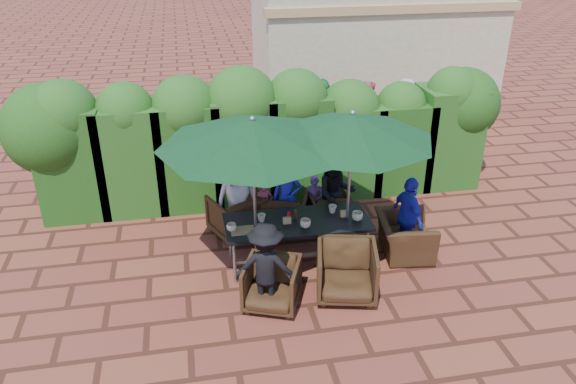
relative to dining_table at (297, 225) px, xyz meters
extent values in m
plane|color=brown|center=(-0.04, 0.03, -0.67)|extent=(80.00, 80.00, 0.00)
cube|color=black|center=(0.00, 0.00, 0.05)|extent=(2.20, 0.90, 0.05)
cube|color=gray|center=(0.00, 0.00, -0.55)|extent=(2.00, 0.05, 0.05)
cylinder|color=gray|center=(-1.00, -0.35, -0.32)|extent=(0.05, 0.05, 0.70)
cylinder|color=gray|center=(-1.00, 0.35, -0.32)|extent=(0.05, 0.05, 0.70)
cylinder|color=gray|center=(1.00, -0.35, -0.32)|extent=(0.05, 0.05, 0.70)
cylinder|color=gray|center=(1.00, 0.35, -0.32)|extent=(0.05, 0.05, 0.70)
cylinder|color=gray|center=(-0.64, -0.02, -0.66)|extent=(0.44, 0.44, 0.03)
cylinder|color=gray|center=(-0.64, -0.02, 0.53)|extent=(0.04, 0.04, 2.40)
cone|color=#0B3315|center=(-0.64, -0.02, 1.55)|extent=(2.71, 2.71, 0.38)
sphere|color=gray|center=(-0.64, -0.02, 1.75)|extent=(0.08, 0.08, 0.08)
cylinder|color=gray|center=(0.77, -0.04, -0.66)|extent=(0.44, 0.44, 0.03)
cylinder|color=gray|center=(0.77, -0.04, 0.53)|extent=(0.04, 0.04, 2.40)
cone|color=#0B3315|center=(0.77, -0.04, 1.55)|extent=(2.40, 2.40, 0.38)
sphere|color=gray|center=(0.77, -0.04, 1.75)|extent=(0.08, 0.08, 0.08)
imported|color=black|center=(-0.84, 1.07, -0.28)|extent=(0.99, 0.96, 0.78)
imported|color=black|center=(0.02, 1.05, -0.30)|extent=(0.90, 0.88, 0.74)
imported|color=black|center=(0.76, 1.04, -0.32)|extent=(0.68, 0.64, 0.70)
imported|color=black|center=(-0.55, -0.96, -0.30)|extent=(0.93, 0.90, 0.75)
imported|color=black|center=(0.52, -0.93, -0.25)|extent=(0.98, 0.94, 0.85)
imported|color=black|center=(1.73, -0.04, -0.26)|extent=(0.74, 1.03, 0.84)
imported|color=silver|center=(-0.81, 1.00, 0.02)|extent=(0.74, 0.50, 1.40)
imported|color=#2125B4|center=(0.02, 0.96, -0.01)|extent=(0.55, 0.49, 1.32)
imported|color=black|center=(0.84, 0.90, 0.02)|extent=(0.69, 0.45, 1.38)
imported|color=black|center=(-0.63, -1.00, -0.01)|extent=(0.92, 0.61, 1.32)
imported|color=#2125B4|center=(1.77, -0.04, -0.01)|extent=(0.52, 0.83, 1.32)
imported|color=#D54B64|center=(-0.35, 1.09, -0.22)|extent=(0.40, 0.36, 0.92)
imported|color=#764597|center=(0.53, 1.13, -0.22)|extent=(0.41, 0.37, 0.92)
imported|color=#268B40|center=(1.36, 4.21, 0.20)|extent=(1.70, 1.32, 1.74)
imported|color=#D54B64|center=(2.52, 4.53, 0.09)|extent=(0.81, 0.60, 1.53)
imported|color=#9799A0|center=(3.44, 4.47, 0.10)|extent=(1.08, 0.92, 1.55)
imported|color=beige|center=(-1.00, -0.10, 0.13)|extent=(0.14, 0.14, 0.11)
imported|color=beige|center=(-0.53, 0.08, 0.14)|extent=(0.13, 0.13, 0.12)
imported|color=beige|center=(0.08, -0.21, 0.14)|extent=(0.16, 0.16, 0.13)
imported|color=beige|center=(0.59, 0.16, 0.14)|extent=(0.13, 0.13, 0.12)
imported|color=beige|center=(0.90, -0.14, 0.14)|extent=(0.17, 0.17, 0.13)
cylinder|color=#B20C0A|center=(-0.13, 0.00, 0.16)|extent=(0.04, 0.04, 0.17)
cylinder|color=#4C230C|center=(-0.02, 0.05, 0.16)|extent=(0.04, 0.04, 0.17)
cube|color=#957148|center=(-0.85, -0.15, 0.08)|extent=(0.35, 0.25, 0.02)
cube|color=tan|center=(-0.17, -0.04, 0.13)|extent=(0.12, 0.06, 0.10)
cube|color=tan|center=(0.73, 0.00, 0.13)|extent=(0.12, 0.06, 0.10)
cube|color=#15390F|center=(-3.54, 2.33, 0.33)|extent=(1.15, 0.95, 2.00)
sphere|color=#15390F|center=(-3.54, 2.33, 1.23)|extent=(1.13, 1.13, 1.13)
cube|color=#15390F|center=(-2.54, 2.33, 0.31)|extent=(1.15, 0.95, 1.97)
sphere|color=#15390F|center=(-2.54, 2.33, 1.20)|extent=(1.01, 1.01, 1.01)
cube|color=#15390F|center=(-1.54, 2.33, 0.31)|extent=(1.15, 0.95, 1.97)
sphere|color=#15390F|center=(-1.54, 2.33, 1.20)|extent=(1.14, 1.14, 1.14)
cube|color=#15390F|center=(-0.54, 2.33, 0.33)|extent=(1.15, 0.95, 2.01)
sphere|color=#15390F|center=(-0.54, 2.33, 1.24)|extent=(1.29, 1.29, 1.29)
cube|color=#15390F|center=(0.46, 2.33, 0.32)|extent=(1.15, 0.95, 1.99)
sphere|color=#15390F|center=(0.46, 2.33, 1.22)|extent=(1.13, 1.13, 1.13)
cube|color=#15390F|center=(1.46, 2.33, 0.20)|extent=(1.15, 0.95, 1.75)
sphere|color=#15390F|center=(1.46, 2.33, 0.98)|extent=(1.12, 1.12, 1.12)
cube|color=#15390F|center=(2.46, 2.33, 0.20)|extent=(1.15, 0.95, 1.75)
sphere|color=#15390F|center=(2.46, 2.33, 0.97)|extent=(0.95, 0.95, 0.95)
cube|color=#15390F|center=(3.46, 2.33, 0.31)|extent=(1.15, 0.95, 1.96)
sphere|color=#15390F|center=(3.46, 2.33, 1.19)|extent=(0.99, 0.99, 0.99)
sphere|color=#15390F|center=(-3.84, 2.43, 0.93)|extent=(1.60, 1.60, 1.60)
sphere|color=#15390F|center=(3.76, 2.43, 0.93)|extent=(1.40, 1.40, 1.40)
cube|color=beige|center=(3.46, 7.03, 0.93)|extent=(6.00, 3.00, 3.20)
cube|color=tan|center=(3.46, 5.58, 2.23)|extent=(6.20, 0.25, 0.20)
camera|label=1|loc=(-1.50, -7.21, 4.28)|focal=35.00mm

